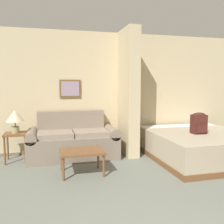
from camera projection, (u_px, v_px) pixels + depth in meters
The scene contains 8 objects.
wall_back at pixel (107, 92), 5.59m from camera, with size 7.07×0.16×2.60m.
wall_partition_pillar at pixel (128, 93), 5.22m from camera, with size 0.24×0.84×2.60m.
couch at pixel (73, 141), 5.03m from camera, with size 1.78×0.84×0.92m.
coffee_table at pixel (82, 153), 4.08m from camera, with size 0.71×0.52×0.40m.
side_table at pixel (16, 138), 4.73m from camera, with size 0.42×0.42×0.56m.
table_lamp at pixel (15, 117), 4.69m from camera, with size 0.34×0.34×0.44m.
bed at pixel (198, 145), 4.99m from camera, with size 1.89×2.12×0.53m.
backpack at pixel (199, 123), 4.78m from camera, with size 0.27×0.21×0.41m.
Camera 1 is at (-1.28, -1.04, 1.46)m, focal length 40.00 mm.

